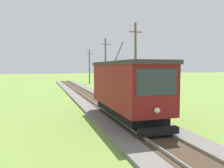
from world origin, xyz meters
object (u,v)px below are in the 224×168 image
red_tram (127,87)px  utility_pole_far (106,63)px  utility_pole_distant (89,67)px  utility_pole_mid (136,61)px

red_tram → utility_pole_far: (4.10, 20.14, 1.83)m
red_tram → utility_pole_far: size_ratio=1.09×
utility_pole_distant → utility_pole_mid: bearing=-90.0°
utility_pole_distant → utility_pole_far: bearing=-90.0°
red_tram → utility_pole_mid: 9.56m
red_tram → utility_pole_far: bearing=78.5°
utility_pole_far → utility_pole_distant: bearing=90.0°
utility_pole_mid → utility_pole_distant: bearing=90.0°
red_tram → utility_pole_distant: (4.10, 32.55, 1.38)m
utility_pole_mid → utility_pole_distant: 24.14m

